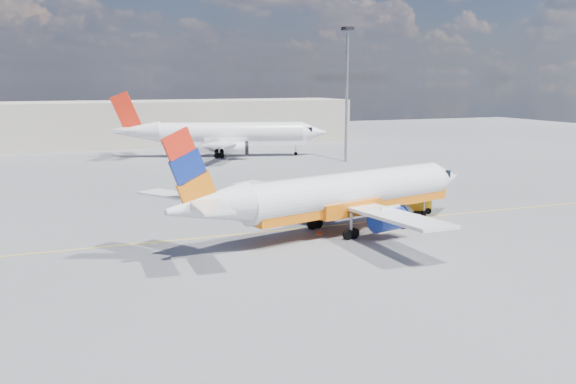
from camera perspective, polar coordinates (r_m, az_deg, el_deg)
name	(u,v)px	position (r m, az deg, el deg)	size (l,w,h in m)	color
ground	(290,239)	(49.06, 0.14, -4.24)	(240.00, 240.00, 0.00)	#58585D
taxi_line	(276,231)	(51.77, -1.10, -3.47)	(70.00, 0.15, 0.01)	yellow
terminal_main	(164,123)	(121.52, -11.01, 6.07)	(70.00, 14.00, 8.00)	#A8A090
main_jet	(341,195)	(50.91, 4.72, -0.25)	(30.12, 22.98, 9.10)	white
second_jet	(225,135)	(101.22, -5.61, 5.09)	(33.74, 25.73, 10.20)	white
gse_tug	(413,202)	(59.76, 11.05, -0.87)	(3.23, 2.56, 2.06)	black
traffic_cone	(319,232)	(50.53, 2.81, -3.54)	(0.36, 0.36, 0.50)	white
floodlight_mast	(347,82)	(94.42, 5.26, 9.72)	(1.41, 1.41, 19.33)	gray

